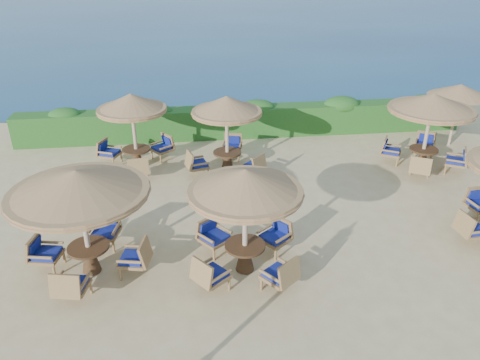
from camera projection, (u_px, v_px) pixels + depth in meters
ground at (279, 229)px, 12.85m from camera, size 120.00×120.00×0.00m
hedge at (245, 121)px, 18.98m from camera, size 18.00×0.90×1.20m
extra_parasol at (460, 91)px, 17.35m from camera, size 2.30×2.30×2.41m
cafe_set_0 at (80, 201)px, 10.32m from camera, size 3.15×3.15×2.65m
cafe_set_1 at (245, 205)px, 10.44m from camera, size 2.64×2.64×2.65m
cafe_set_3 at (133, 119)px, 15.65m from camera, size 2.75×2.60×2.65m
cafe_set_4 at (227, 122)px, 15.40m from camera, size 2.68×2.68×2.65m
cafe_set_5 at (430, 117)px, 15.63m from camera, size 2.85×2.85×2.65m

